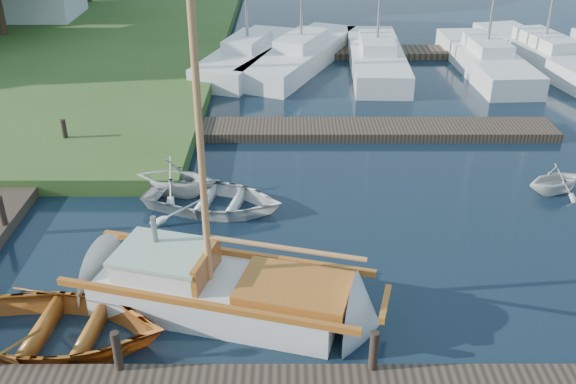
{
  "coord_description": "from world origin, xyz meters",
  "views": [
    {
      "loc": [
        -0.01,
        -13.62,
        8.4
      ],
      "look_at": [
        0.0,
        0.0,
        1.2
      ],
      "focal_mm": 40.0,
      "sensor_mm": 36.0,
      "label": 1
    }
  ],
  "objects_px": {
    "mooring_post_1": "(117,351)",
    "marina_boat_0": "(248,55)",
    "dinghy": "(52,324)",
    "marina_boat_2": "(376,56)",
    "tender_b": "(175,175)",
    "marina_boat_1": "(301,54)",
    "tender_d": "(557,176)",
    "mooring_post_2": "(374,350)",
    "mooring_post_5": "(65,132)",
    "sailboat": "(227,294)",
    "marina_boat_4": "(543,53)",
    "mooring_post_4": "(2,210)",
    "marina_boat_3": "(486,58)",
    "tender_a": "(213,196)"
  },
  "relations": [
    {
      "from": "mooring_post_1",
      "to": "marina_boat_0",
      "type": "xyz_separation_m",
      "value": [
        1.24,
        19.18,
        -0.14
      ]
    },
    {
      "from": "dinghy",
      "to": "marina_boat_2",
      "type": "relative_size",
      "value": 0.4
    },
    {
      "from": "tender_b",
      "to": "marina_boat_1",
      "type": "distance_m",
      "value": 12.75
    },
    {
      "from": "mooring_post_1",
      "to": "tender_d",
      "type": "height_order",
      "value": "mooring_post_1"
    },
    {
      "from": "mooring_post_2",
      "to": "dinghy",
      "type": "distance_m",
      "value": 6.12
    },
    {
      "from": "mooring_post_5",
      "to": "sailboat",
      "type": "relative_size",
      "value": 0.08
    },
    {
      "from": "marina_boat_0",
      "to": "marina_boat_4",
      "type": "bearing_deg",
      "value": -71.21
    },
    {
      "from": "mooring_post_4",
      "to": "tender_b",
      "type": "bearing_deg",
      "value": 28.9
    },
    {
      "from": "marina_boat_0",
      "to": "marina_boat_4",
      "type": "height_order",
      "value": "marina_boat_4"
    },
    {
      "from": "marina_boat_3",
      "to": "marina_boat_4",
      "type": "relative_size",
      "value": 1.06
    },
    {
      "from": "marina_boat_3",
      "to": "marina_boat_4",
      "type": "xyz_separation_m",
      "value": [
        2.81,
        0.88,
        -0.01
      ]
    },
    {
      "from": "mooring_post_1",
      "to": "marina_boat_4",
      "type": "xyz_separation_m",
      "value": [
        14.37,
        19.46,
        -0.13
      ]
    },
    {
      "from": "marina_boat_2",
      "to": "marina_boat_1",
      "type": "bearing_deg",
      "value": 84.01
    },
    {
      "from": "marina_boat_3",
      "to": "tender_d",
      "type": "bearing_deg",
      "value": 171.33
    },
    {
      "from": "mooring_post_2",
      "to": "dinghy",
      "type": "height_order",
      "value": "mooring_post_2"
    },
    {
      "from": "mooring_post_2",
      "to": "sailboat",
      "type": "xyz_separation_m",
      "value": [
        -2.76,
        2.1,
        -0.36
      ]
    },
    {
      "from": "mooring_post_2",
      "to": "marina_boat_4",
      "type": "bearing_deg",
      "value": 63.11
    },
    {
      "from": "marina_boat_1",
      "to": "sailboat",
      "type": "bearing_deg",
      "value": -162.76
    },
    {
      "from": "marina_boat_1",
      "to": "marina_boat_3",
      "type": "bearing_deg",
      "value": -72.25
    },
    {
      "from": "mooring_post_1",
      "to": "marina_boat_1",
      "type": "distance_m",
      "value": 19.69
    },
    {
      "from": "sailboat",
      "to": "tender_d",
      "type": "xyz_separation_m",
      "value": [
        8.74,
        5.19,
        0.14
      ]
    },
    {
      "from": "sailboat",
      "to": "tender_a",
      "type": "distance_m",
      "value": 4.28
    },
    {
      "from": "marina_boat_2",
      "to": "tender_a",
      "type": "bearing_deg",
      "value": 157.18
    },
    {
      "from": "tender_a",
      "to": "mooring_post_2",
      "type": "bearing_deg",
      "value": -138.56
    },
    {
      "from": "mooring_post_4",
      "to": "marina_boat_2",
      "type": "bearing_deg",
      "value": 51.97
    },
    {
      "from": "mooring_post_2",
      "to": "dinghy",
      "type": "relative_size",
      "value": 0.18
    },
    {
      "from": "mooring_post_2",
      "to": "marina_boat_0",
      "type": "distance_m",
      "value": 19.46
    },
    {
      "from": "mooring_post_1",
      "to": "tender_b",
      "type": "height_order",
      "value": "tender_b"
    },
    {
      "from": "sailboat",
      "to": "tender_d",
      "type": "height_order",
      "value": "sailboat"
    },
    {
      "from": "mooring_post_4",
      "to": "sailboat",
      "type": "relative_size",
      "value": 0.08
    },
    {
      "from": "tender_d",
      "to": "marina_boat_3",
      "type": "distance_m",
      "value": 11.35
    },
    {
      "from": "mooring_post_5",
      "to": "sailboat",
      "type": "bearing_deg",
      "value": -54.0
    },
    {
      "from": "mooring_post_4",
      "to": "marina_boat_2",
      "type": "relative_size",
      "value": 0.07
    },
    {
      "from": "mooring_post_4",
      "to": "sailboat",
      "type": "height_order",
      "value": "sailboat"
    },
    {
      "from": "mooring_post_1",
      "to": "marina_boat_4",
      "type": "distance_m",
      "value": 24.19
    },
    {
      "from": "mooring_post_4",
      "to": "tender_a",
      "type": "relative_size",
      "value": 0.22
    },
    {
      "from": "mooring_post_4",
      "to": "marina_boat_0",
      "type": "height_order",
      "value": "marina_boat_0"
    },
    {
      "from": "marina_boat_2",
      "to": "marina_boat_3",
      "type": "bearing_deg",
      "value": -91.71
    },
    {
      "from": "mooring_post_1",
      "to": "marina_boat_1",
      "type": "relative_size",
      "value": 0.08
    },
    {
      "from": "marina_boat_4",
      "to": "mooring_post_4",
      "type": "bearing_deg",
      "value": 116.03
    },
    {
      "from": "mooring_post_5",
      "to": "marina_boat_3",
      "type": "relative_size",
      "value": 0.07
    },
    {
      "from": "marina_boat_3",
      "to": "dinghy",
      "type": "bearing_deg",
      "value": 140.08
    },
    {
      "from": "mooring_post_1",
      "to": "tender_b",
      "type": "bearing_deg",
      "value": 90.79
    },
    {
      "from": "mooring_post_2",
      "to": "marina_boat_3",
      "type": "relative_size",
      "value": 0.07
    },
    {
      "from": "mooring_post_4",
      "to": "mooring_post_5",
      "type": "height_order",
      "value": "same"
    },
    {
      "from": "tender_d",
      "to": "mooring_post_2",
      "type": "bearing_deg",
      "value": 120.16
    },
    {
      "from": "tender_b",
      "to": "marina_boat_4",
      "type": "height_order",
      "value": "marina_boat_4"
    },
    {
      "from": "mooring_post_2",
      "to": "tender_d",
      "type": "distance_m",
      "value": 9.43
    },
    {
      "from": "mooring_post_1",
      "to": "mooring_post_5",
      "type": "height_order",
      "value": "same"
    },
    {
      "from": "tender_d",
      "to": "tender_a",
      "type": "bearing_deg",
      "value": 75.45
    }
  ]
}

